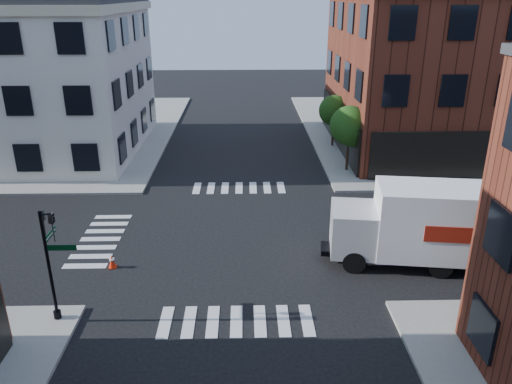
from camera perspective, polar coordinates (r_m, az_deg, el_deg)
The scene contains 9 objects.
ground at distance 25.64m, azimuth -2.06°, elevation -5.25°, with size 120.00×120.00×0.00m, color black.
sidewalk_ne at distance 49.81m, azimuth 23.29°, elevation 6.59°, with size 30.00×30.00×0.15m, color gray.
sidewalk_nw at distance 50.12m, azimuth -26.74°, elevation 6.11°, with size 30.00×30.00×0.15m, color gray.
building_ne at distance 44.10m, azimuth 26.43°, elevation 12.25°, with size 25.00×16.00×12.00m, color #4F1F13.
tree_near at distance 34.64m, azimuth 10.73°, elevation 7.24°, with size 2.69×2.69×4.49m.
tree_far at distance 40.43m, azimuth 9.01°, elevation 9.00°, with size 2.43×2.43×4.07m.
signal_pole at distance 19.71m, azimuth -22.44°, elevation -6.50°, with size 1.29×1.24×4.60m.
box_truck at distance 23.67m, azimuth 19.00°, elevation -3.61°, with size 8.58×3.60×3.79m.
traffic_cone at distance 23.79m, azimuth -16.13°, elevation -7.64°, with size 0.42×0.42×0.63m.
Camera 1 is at (0.36, -22.83, 11.66)m, focal length 35.00 mm.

